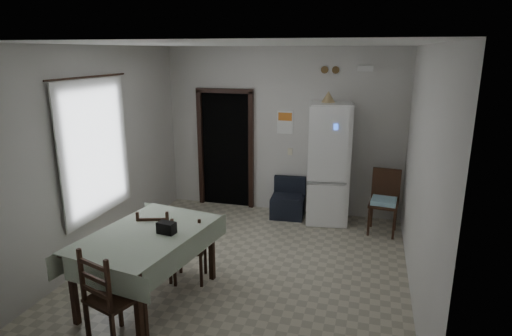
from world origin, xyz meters
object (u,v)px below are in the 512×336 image
(corner_chair, at_px, (384,203))
(dining_chair_far_right, at_px, (190,247))
(fridge, at_px, (329,164))
(dining_chair_near_head, at_px, (114,296))
(dining_chair_far_left, at_px, (157,243))
(dining_table, at_px, (149,266))
(navy_seat, at_px, (288,198))

(corner_chair, distance_m, dining_chair_far_right, 3.20)
(dining_chair_far_right, bearing_deg, fridge, -133.58)
(corner_chair, bearing_deg, dining_chair_near_head, -120.07)
(dining_chair_far_left, xyz_separation_m, dining_chair_near_head, (0.23, -1.29, 0.05))
(dining_chair_far_right, distance_m, dining_chair_near_head, 1.35)
(dining_chair_far_left, relative_size, dining_chair_near_head, 0.91)
(corner_chair, bearing_deg, fridge, 168.17)
(corner_chair, relative_size, dining_table, 0.63)
(corner_chair, xyz_separation_m, dining_chair_far_right, (-2.36, -2.16, -0.06))
(fridge, distance_m, dining_table, 3.50)
(fridge, distance_m, corner_chair, 1.08)
(dining_chair_far_left, distance_m, dining_chair_near_head, 1.31)
(fridge, height_order, dining_chair_near_head, fridge)
(dining_chair_near_head, bearing_deg, fridge, -95.30)
(corner_chair, xyz_separation_m, dining_table, (-2.64, -2.70, -0.08))
(navy_seat, bearing_deg, corner_chair, -14.66)
(navy_seat, relative_size, dining_chair_far_left, 0.71)
(navy_seat, distance_m, corner_chair, 1.63)
(dining_chair_far_left, bearing_deg, dining_chair_near_head, 82.59)
(navy_seat, relative_size, dining_table, 0.42)
(navy_seat, xyz_separation_m, dining_table, (-1.04, -2.99, 0.09))
(dining_chair_near_head, bearing_deg, navy_seat, -85.96)
(dining_chair_far_left, relative_size, dining_chair_far_right, 1.08)
(corner_chair, distance_m, dining_chair_far_left, 3.55)
(fridge, bearing_deg, dining_chair_near_head, -120.98)
(navy_seat, xyz_separation_m, dining_chair_far_left, (-1.19, -2.49, 0.14))
(dining_chair_far_right, bearing_deg, dining_chair_far_left, -6.97)
(navy_seat, distance_m, dining_chair_near_head, 3.91)
(navy_seat, xyz_separation_m, dining_chair_near_head, (-0.96, -3.78, 0.19))
(fridge, relative_size, dining_chair_far_right, 2.27)
(fridge, relative_size, dining_chair_far_left, 2.11)
(fridge, relative_size, corner_chair, 1.98)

